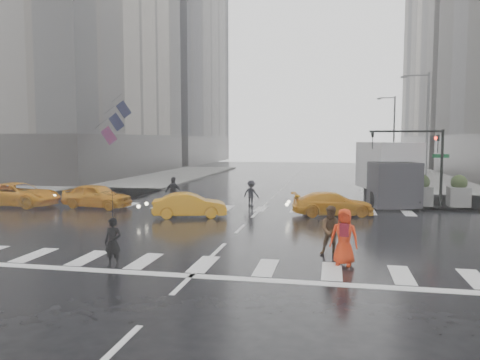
% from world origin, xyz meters
% --- Properties ---
extents(ground, '(120.00, 120.00, 0.00)m').
position_xyz_m(ground, '(0.00, 0.00, 0.00)').
color(ground, black).
rests_on(ground, ground).
extents(sidewalk_nw, '(35.00, 35.00, 0.15)m').
position_xyz_m(sidewalk_nw, '(-19.50, 17.50, 0.07)').
color(sidewalk_nw, gray).
rests_on(sidewalk_nw, ground).
extents(building_nw, '(26.05, 26.05, 38.00)m').
position_xyz_m(building_nw, '(-29.00, 27.00, 17.25)').
color(building_nw, '#A89F92').
rests_on(building_nw, ground).
extents(building_nw_far, '(26.05, 26.05, 44.00)m').
position_xyz_m(building_nw_far, '(-29.00, 56.00, 20.19)').
color(building_nw_far, '#635F5B').
rests_on(building_nw_far, ground).
extents(road_markings, '(18.00, 48.00, 0.01)m').
position_xyz_m(road_markings, '(0.00, 0.00, 0.01)').
color(road_markings, silver).
rests_on(road_markings, ground).
extents(traffic_signal_pole, '(4.45, 0.42, 4.50)m').
position_xyz_m(traffic_signal_pole, '(9.01, 8.01, 3.22)').
color(traffic_signal_pole, black).
rests_on(traffic_signal_pole, ground).
extents(street_lamp_near, '(2.15, 0.22, 9.00)m').
position_xyz_m(street_lamp_near, '(10.87, 18.00, 4.95)').
color(street_lamp_near, '#59595B').
rests_on(street_lamp_near, ground).
extents(street_lamp_far, '(2.15, 0.22, 9.00)m').
position_xyz_m(street_lamp_far, '(10.87, 38.00, 4.95)').
color(street_lamp_far, '#59595B').
rests_on(street_lamp_far, ground).
extents(planter_west, '(1.10, 1.10, 1.80)m').
position_xyz_m(planter_west, '(7.00, 8.20, 0.98)').
color(planter_west, gray).
rests_on(planter_west, ground).
extents(planter_mid, '(1.10, 1.10, 1.80)m').
position_xyz_m(planter_mid, '(9.00, 8.20, 0.98)').
color(planter_mid, gray).
rests_on(planter_mid, ground).
extents(planter_east, '(1.10, 1.10, 1.80)m').
position_xyz_m(planter_east, '(11.00, 8.20, 0.98)').
color(planter_east, gray).
rests_on(planter_east, ground).
extents(flag_cluster, '(2.87, 3.06, 4.69)m').
position_xyz_m(flag_cluster, '(-15.08, 18.50, 5.64)').
color(flag_cluster, '#59595B').
rests_on(flag_cluster, ground).
extents(pedestrian_black, '(1.01, 1.03, 2.43)m').
position_xyz_m(pedestrian_black, '(-2.68, -6.80, 1.65)').
color(pedestrian_black, black).
rests_on(pedestrian_black, ground).
extents(pedestrian_brown, '(0.84, 0.67, 1.70)m').
position_xyz_m(pedestrian_brown, '(3.98, -4.00, 0.85)').
color(pedestrian_brown, '#483019').
rests_on(pedestrian_brown, ground).
extents(pedestrian_orange, '(0.96, 0.72, 1.80)m').
position_xyz_m(pedestrian_orange, '(4.36, -5.21, 0.90)').
color(pedestrian_orange, red).
rests_on(pedestrian_orange, ground).
extents(pedestrian_far_a, '(1.17, 0.84, 1.82)m').
position_xyz_m(pedestrian_far_a, '(-4.90, 5.16, 0.91)').
color(pedestrian_far_a, black).
rests_on(pedestrian_far_a, ground).
extents(pedestrian_far_b, '(1.11, 0.82, 1.54)m').
position_xyz_m(pedestrian_far_b, '(-0.72, 6.94, 0.77)').
color(pedestrian_far_b, black).
rests_on(pedestrian_far_b, ground).
extents(taxi_front, '(4.27, 2.22, 1.39)m').
position_xyz_m(taxi_front, '(-9.34, 4.57, 0.69)').
color(taxi_front, orange).
rests_on(taxi_front, ground).
extents(taxi_mid, '(3.95, 2.31, 1.23)m').
position_xyz_m(taxi_mid, '(-3.12, 2.53, 0.61)').
color(taxi_mid, orange).
rests_on(taxi_mid, ground).
extents(taxi_rear, '(3.99, 2.45, 1.22)m').
position_xyz_m(taxi_rear, '(4.00, 4.52, 0.61)').
color(taxi_rear, orange).
rests_on(taxi_rear, ground).
extents(taxi_far, '(4.54, 2.53, 1.39)m').
position_xyz_m(taxi_far, '(-14.24, 4.28, 0.69)').
color(taxi_far, orange).
rests_on(taxi_far, ground).
extents(box_truck, '(2.65, 7.07, 3.76)m').
position_xyz_m(box_truck, '(7.41, 10.11, 2.01)').
color(box_truck, silver).
rests_on(box_truck, ground).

